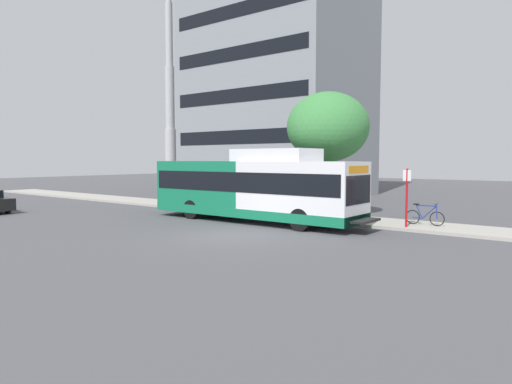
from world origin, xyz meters
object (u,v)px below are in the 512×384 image
(transit_bus, at_px, (253,188))
(street_tree_near_stop, at_px, (328,127))
(bicycle_parked, at_px, (425,216))
(bus_stop_sign_pole, at_px, (407,193))

(transit_bus, height_order, street_tree_near_stop, street_tree_near_stop)
(bicycle_parked, height_order, street_tree_near_stop, street_tree_near_stop)
(transit_bus, distance_m, street_tree_near_stop, 5.53)
(bus_stop_sign_pole, height_order, street_tree_near_stop, street_tree_near_stop)
(bus_stop_sign_pole, xyz_separation_m, bicycle_parked, (1.12, -0.46, -1.09))
(bus_stop_sign_pole, bearing_deg, transit_bus, 105.73)
(bicycle_parked, bearing_deg, transit_bus, 112.43)
(transit_bus, bearing_deg, bus_stop_sign_pole, -74.27)
(bus_stop_sign_pole, distance_m, street_tree_near_stop, 6.45)
(street_tree_near_stop, bearing_deg, bicycle_parked, -99.90)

